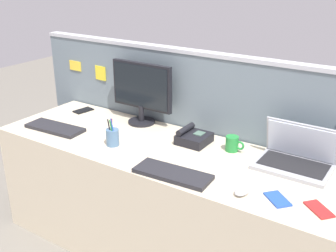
# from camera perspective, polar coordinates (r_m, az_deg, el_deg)

# --- Properties ---
(ground_plane) EXTENTS (10.00, 10.00, 0.00)m
(ground_plane) POSITION_cam_1_polar(r_m,az_deg,el_deg) (2.73, -0.60, -16.88)
(ground_plane) COLOR slate
(desk) EXTENTS (2.10, 0.67, 0.72)m
(desk) POSITION_cam_1_polar(r_m,az_deg,el_deg) (2.52, -0.64, -10.51)
(desk) COLOR beige
(desk) RESTS_ON ground_plane
(cubicle_divider) EXTENTS (2.50, 0.08, 1.21)m
(cubicle_divider) POSITION_cam_1_polar(r_m,az_deg,el_deg) (2.68, 3.83, -2.36)
(cubicle_divider) COLOR slate
(cubicle_divider) RESTS_ON ground_plane
(desktop_monitor) EXTENTS (0.44, 0.18, 0.40)m
(desktop_monitor) POSITION_cam_1_polar(r_m,az_deg,el_deg) (2.65, -3.69, 5.03)
(desktop_monitor) COLOR black
(desktop_monitor) RESTS_ON desk
(laptop) EXTENTS (0.38, 0.26, 0.22)m
(laptop) POSITION_cam_1_polar(r_m,az_deg,el_deg) (2.23, 17.31, -4.08)
(laptop) COLOR #9EA0A8
(laptop) RESTS_ON desk
(desk_phone) EXTENTS (0.17, 0.18, 0.09)m
(desk_phone) POSITION_cam_1_polar(r_m,az_deg,el_deg) (2.41, 3.52, -1.60)
(desk_phone) COLOR black
(desk_phone) RESTS_ON desk
(keyboard_main) EXTENTS (0.40, 0.17, 0.02)m
(keyboard_main) POSITION_cam_1_polar(r_m,az_deg,el_deg) (2.70, -15.39, -0.25)
(keyboard_main) COLOR #232328
(keyboard_main) RESTS_ON desk
(keyboard_spare) EXTENTS (0.40, 0.17, 0.02)m
(keyboard_spare) POSITION_cam_1_polar(r_m,az_deg,el_deg) (2.06, 0.64, -6.63)
(keyboard_spare) COLOR #232328
(keyboard_spare) RESTS_ON desk
(computer_mouse_right_hand) EXTENTS (0.07, 0.11, 0.03)m
(computer_mouse_right_hand) POSITION_cam_1_polar(r_m,az_deg,el_deg) (1.93, 10.26, -8.81)
(computer_mouse_right_hand) COLOR #B2B5BC
(computer_mouse_right_hand) RESTS_ON desk
(pen_cup) EXTENTS (0.07, 0.07, 0.17)m
(pen_cup) POSITION_cam_1_polar(r_m,az_deg,el_deg) (2.39, -7.69, -1.52)
(pen_cup) COLOR #4C7093
(pen_cup) RESTS_ON desk
(cell_phone_blue_case) EXTENTS (0.15, 0.14, 0.01)m
(cell_phone_blue_case) POSITION_cam_1_polar(r_m,az_deg,el_deg) (1.93, 14.93, -9.77)
(cell_phone_blue_case) COLOR blue
(cell_phone_blue_case) RESTS_ON desk
(cell_phone_red_case) EXTENTS (0.15, 0.14, 0.01)m
(cell_phone_red_case) POSITION_cam_1_polar(r_m,az_deg,el_deg) (1.91, 20.18, -10.79)
(cell_phone_red_case) COLOR #B22323
(cell_phone_red_case) RESTS_ON desk
(cell_phone_black_slab) EXTENTS (0.10, 0.15, 0.01)m
(cell_phone_black_slab) POSITION_cam_1_polar(r_m,az_deg,el_deg) (2.98, -11.65, 2.13)
(cell_phone_black_slab) COLOR black
(cell_phone_black_slab) RESTS_ON desk
(coffee_mug) EXTENTS (0.11, 0.07, 0.09)m
(coffee_mug) POSITION_cam_1_polar(r_m,az_deg,el_deg) (2.33, 8.93, -2.44)
(coffee_mug) COLOR #238438
(coffee_mug) RESTS_ON desk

